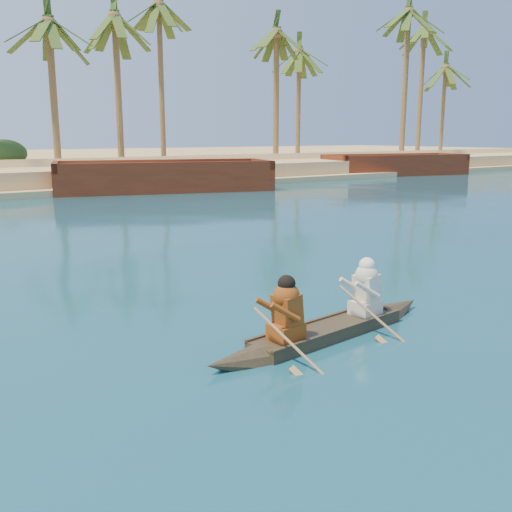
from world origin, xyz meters
TOP-DOWN VIEW (x-y plane):
  - ground at (0.00, 0.00)m, footprint 160.00×160.00m
  - canoe at (-1.42, -1.99)m, footprint 4.91×1.13m
  - barge_mid at (7.49, 22.00)m, footprint 12.98×7.57m
  - barge_right at (29.26, 23.65)m, footprint 12.46×6.56m

SIDE VIEW (x-z plane):
  - ground at x=0.00m, z-range 0.00..0.00m
  - canoe at x=-1.42m, z-range -0.41..0.93m
  - barge_right at x=29.26m, z-range -0.30..1.68m
  - barge_mid at x=7.49m, z-range -0.31..1.74m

